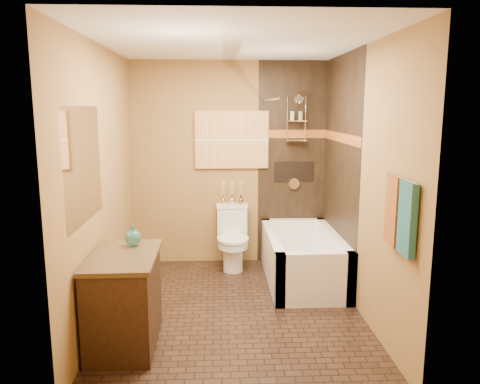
{
  "coord_description": "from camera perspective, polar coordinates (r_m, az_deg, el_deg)",
  "views": [
    {
      "loc": [
        -0.14,
        -4.27,
        1.94
      ],
      "look_at": [
        0.07,
        0.4,
        1.09
      ],
      "focal_mm": 35.0,
      "sensor_mm": 36.0,
      "label": 1
    }
  ],
  "objects": [
    {
      "name": "mosaic_band_right",
      "position": [
        5.2,
        12.14,
        6.51
      ],
      "size": [
        0.01,
        1.5,
        0.1
      ],
      "primitive_type": "cube",
      "color": "#923B1A",
      "rests_on": "alcove_tile_right"
    },
    {
      "name": "mosaic_band_back",
      "position": [
        5.83,
        6.45,
        7.05
      ],
      "size": [
        0.85,
        0.01,
        0.1
      ],
      "primitive_type": "cube",
      "color": "#923B1A",
      "rests_on": "alcove_tile_back"
    },
    {
      "name": "vanity_mirror",
      "position": [
        3.82,
        -18.53,
        3.14
      ],
      "size": [
        0.01,
        1.0,
        0.9
      ],
      "primitive_type": "cube",
      "color": "white",
      "rests_on": "wall_left"
    },
    {
      "name": "sunset_painting",
      "position": [
        5.76,
        -1.02,
        6.38
      ],
      "size": [
        0.9,
        0.04,
        0.7
      ],
      "primitive_type": "cube",
      "color": "orange",
      "rests_on": "wall_back"
    },
    {
      "name": "alcove_tile_back",
      "position": [
        5.87,
        6.36,
        3.45
      ],
      "size": [
        0.85,
        0.01,
        2.5
      ],
      "primitive_type": "cube",
      "color": "black",
      "rests_on": "wall_back"
    },
    {
      "name": "wall_right",
      "position": [
        4.53,
        14.63,
        1.17
      ],
      "size": [
        0.02,
        3.0,
        2.5
      ],
      "primitive_type": "cube",
      "color": "#9D6E3C",
      "rests_on": "floor"
    },
    {
      "name": "wall_front",
      "position": [
        2.86,
        0.3,
        -3.69
      ],
      "size": [
        2.4,
        0.02,
        2.5
      ],
      "primitive_type": "cube",
      "color": "#9D6E3C",
      "rests_on": "floor"
    },
    {
      "name": "shower_fixtures",
      "position": [
        5.73,
        6.86,
        7.45
      ],
      "size": [
        0.24,
        0.33,
        1.16
      ],
      "color": "silver",
      "rests_on": "floor"
    },
    {
      "name": "ceiling",
      "position": [
        4.31,
        -0.77,
        17.74
      ],
      "size": [
        3.0,
        3.0,
        0.0
      ],
      "primitive_type": "plane",
      "color": "silver",
      "rests_on": "wall_back"
    },
    {
      "name": "bathtub",
      "position": [
        5.39,
        7.64,
        -8.44
      ],
      "size": [
        0.8,
        1.5,
        0.55
      ],
      "color": "white",
      "rests_on": "floor"
    },
    {
      "name": "wall_back",
      "position": [
        5.81,
        -1.24,
        3.44
      ],
      "size": [
        2.4,
        0.02,
        2.5
      ],
      "primitive_type": "cube",
      "color": "#9D6E3C",
      "rests_on": "floor"
    },
    {
      "name": "toilet",
      "position": [
        5.71,
        -0.91,
        -5.55
      ],
      "size": [
        0.39,
        0.57,
        0.76
      ],
      "rotation": [
        0.0,
        0.0,
        -0.0
      ],
      "color": "white",
      "rests_on": "floor"
    },
    {
      "name": "alcove_niche",
      "position": [
        5.88,
        6.59,
        2.48
      ],
      "size": [
        0.5,
        0.01,
        0.25
      ],
      "primitive_type": "cube",
      "color": "black",
      "rests_on": "alcove_tile_back"
    },
    {
      "name": "bud_vases",
      "position": [
        5.75,
        -0.97,
        -0.06
      ],
      "size": [
        0.28,
        0.06,
        0.27
      ],
      "color": "gold",
      "rests_on": "toilet"
    },
    {
      "name": "wall_left",
      "position": [
        4.45,
        -16.37,
        0.93
      ],
      "size": [
        0.02,
        3.0,
        2.5
      ],
      "primitive_type": "cube",
      "color": "#9D6E3C",
      "rests_on": "floor"
    },
    {
      "name": "vanity",
      "position": [
        4.04,
        -13.93,
        -12.6
      ],
      "size": [
        0.54,
        0.88,
        0.77
      ],
      "rotation": [
        0.0,
        0.0,
        0.01
      ],
      "color": "black",
      "rests_on": "floor"
    },
    {
      "name": "towel_rust",
      "position": [
        3.67,
        18.2,
        -2.19
      ],
      "size": [
        0.05,
        0.22,
        0.52
      ],
      "primitive_type": "cube",
      "color": "brown",
      "rests_on": "towel_bar"
    },
    {
      "name": "towel_bar",
      "position": [
        3.5,
        19.04,
        1.68
      ],
      "size": [
        0.02,
        0.55,
        0.02
      ],
      "primitive_type": "cylinder",
      "rotation": [
        1.57,
        0.0,
        0.0
      ],
      "color": "silver",
      "rests_on": "wall_right"
    },
    {
      "name": "alcove_tile_right",
      "position": [
        5.24,
        12.09,
        2.47
      ],
      "size": [
        0.01,
        1.5,
        2.5
      ],
      "primitive_type": "cube",
      "color": "black",
      "rests_on": "wall_right"
    },
    {
      "name": "curtain_rod",
      "position": [
        5.05,
        3.58,
        11.16
      ],
      "size": [
        0.03,
        1.55,
        0.03
      ],
      "primitive_type": "cylinder",
      "rotation": [
        1.57,
        0.0,
        0.0
      ],
      "color": "silver",
      "rests_on": "wall_back"
    },
    {
      "name": "towel_teal",
      "position": [
        3.44,
        19.72,
        -3.11
      ],
      "size": [
        0.05,
        0.22,
        0.52
      ],
      "primitive_type": "cube",
      "color": "#1C505F",
      "rests_on": "towel_bar"
    },
    {
      "name": "floor",
      "position": [
        4.69,
        -0.7,
        -14.16
      ],
      "size": [
        3.0,
        3.0,
        0.0
      ],
      "primitive_type": "plane",
      "color": "black",
      "rests_on": "ground"
    },
    {
      "name": "teal_bottle",
      "position": [
        4.09,
        -12.92,
        -5.22
      ],
      "size": [
        0.18,
        0.18,
        0.22
      ],
      "primitive_type": null,
      "rotation": [
        0.0,
        0.0,
        -0.32
      ],
      "color": "#267367",
      "rests_on": "vanity"
    }
  ]
}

